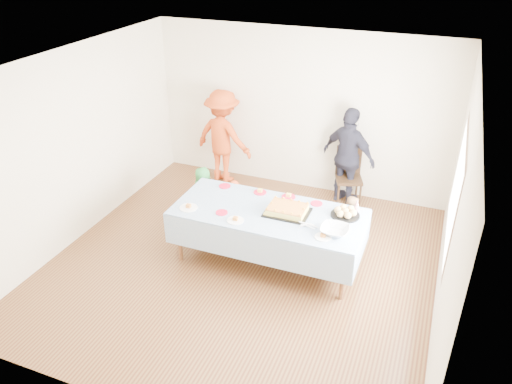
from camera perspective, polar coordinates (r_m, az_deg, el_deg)
ground at (r=6.89m, az=-1.54°, el=-8.13°), size 5.00×5.00×0.00m
room_walls at (r=5.98m, az=-1.27°, el=5.49°), size 5.04×5.04×2.72m
party_table at (r=6.55m, az=1.41°, el=-2.64°), size 2.50×1.10×0.78m
birthday_cake at (r=6.47m, az=3.60°, el=-2.05°), size 0.57×0.44×0.10m
rolls_tray at (r=6.50m, az=10.18°, el=-2.33°), size 0.38×0.38×0.11m
punch_bowl at (r=6.12m, az=8.99°, el=-4.35°), size 0.35×0.35×0.09m
party_hat at (r=6.64m, az=11.45°, el=-1.41°), size 0.09×0.09×0.16m
fork_pile at (r=6.20m, az=5.94°, el=-3.77°), size 0.24×0.18×0.07m
plate_red_far_a at (r=7.13m, az=-3.60°, el=0.69°), size 0.17×0.17×0.01m
plate_red_far_b at (r=6.95m, az=0.45°, el=-0.03°), size 0.18×0.18×0.01m
plate_red_far_c at (r=6.85m, az=3.74°, el=-0.56°), size 0.19×0.19×0.01m
plate_red_far_d at (r=6.73m, az=6.93°, el=-1.31°), size 0.16×0.16×0.01m
plate_red_near at (r=6.49m, az=-3.94°, el=-2.36°), size 0.16×0.16×0.01m
plate_white_left at (r=6.64m, az=-7.71°, el=-1.79°), size 0.24×0.24×0.01m
plate_white_mid at (r=6.32m, az=-2.37°, el=-3.26°), size 0.22×0.22×0.01m
plate_white_right at (r=6.05m, az=7.67°, el=-5.11°), size 0.20×0.20×0.01m
dining_chair at (r=8.25m, az=10.54°, el=2.25°), size 0.52×0.52×0.94m
toddler_left at (r=7.54m, az=-2.42°, el=-1.19°), size 0.32×0.25×0.75m
toddler_mid at (r=7.72m, az=-6.02°, el=-0.13°), size 0.46×0.34×0.86m
toddler_right at (r=7.09m, az=10.59°, el=-3.44°), size 0.43×0.36×0.83m
adult_left at (r=8.70m, az=-3.80°, el=6.33°), size 1.16×0.79×1.65m
adult_right at (r=8.08m, az=10.53°, el=3.96°), size 1.03×0.73×1.62m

